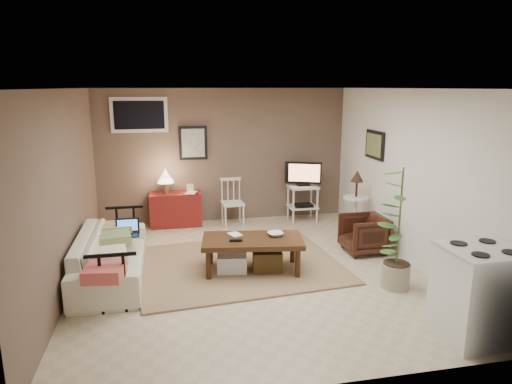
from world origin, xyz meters
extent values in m
plane|color=#C1B293|center=(0.00, 0.00, 0.00)|extent=(5.00, 5.00, 0.00)
cube|color=black|center=(-0.55, 2.48, 1.45)|extent=(0.50, 0.03, 0.60)
cube|color=black|center=(2.23, 1.05, 1.52)|extent=(0.03, 0.60, 0.45)
cube|color=silver|center=(-1.45, 2.48, 1.95)|extent=(0.96, 0.03, 0.60)
cube|color=#937455|center=(-0.13, 0.22, 0.01)|extent=(2.92, 2.42, 0.03)
cube|color=#3E2911|center=(0.02, -0.04, 0.44)|extent=(1.40, 0.87, 0.07)
cylinder|color=#3E2911|center=(-0.58, -0.20, 0.21)|extent=(0.07, 0.07, 0.42)
cylinder|color=#3E2911|center=(0.55, -0.37, 0.21)|extent=(0.07, 0.07, 0.42)
cylinder|color=#3E2911|center=(-0.50, 0.30, 0.21)|extent=(0.07, 0.07, 0.42)
cylinder|color=#3E2911|center=(0.63, 0.13, 0.21)|extent=(0.07, 0.07, 0.42)
cube|color=black|center=(-0.21, -0.11, 0.49)|extent=(0.17, 0.08, 0.02)
cube|color=#4E3B1C|center=(0.22, -0.07, 0.15)|extent=(0.43, 0.38, 0.29)
cube|color=silver|center=(-0.25, 0.00, 0.13)|extent=(0.43, 0.38, 0.24)
imported|color=silver|center=(-1.80, 0.16, 0.40)|extent=(0.60, 2.05, 0.80)
cube|color=black|center=(-1.60, 0.45, 0.46)|extent=(0.32, 0.22, 0.02)
cube|color=black|center=(-1.60, 0.57, 0.57)|extent=(0.32, 0.02, 0.20)
cube|color=#3685F3|center=(-1.60, 0.56, 0.57)|extent=(0.27, 0.00, 0.16)
cube|color=maroon|center=(-0.91, 2.29, 0.30)|extent=(0.90, 0.40, 0.60)
cylinder|color=#B88447|center=(-1.06, 2.25, 0.70)|extent=(0.10, 0.10, 0.20)
cone|color=beige|center=(-1.06, 2.25, 0.92)|extent=(0.30, 0.30, 0.24)
cube|color=tan|center=(-0.64, 2.31, 0.67)|extent=(0.12, 0.02, 0.15)
cube|color=silver|center=(0.09, 2.14, 0.39)|extent=(0.39, 0.39, 0.04)
cylinder|color=silver|center=(-0.06, 1.97, 0.19)|extent=(0.03, 0.03, 0.38)
cylinder|color=silver|center=(0.26, 1.98, 0.19)|extent=(0.03, 0.03, 0.38)
cylinder|color=silver|center=(-0.07, 2.29, 0.19)|extent=(0.03, 0.03, 0.38)
cylinder|color=silver|center=(0.25, 2.31, 0.19)|extent=(0.03, 0.03, 0.38)
cube|color=silver|center=(0.09, 2.31, 0.80)|extent=(0.38, 0.05, 0.05)
cube|color=silver|center=(1.40, 2.15, 0.64)|extent=(0.52, 0.42, 0.04)
cube|color=silver|center=(1.40, 2.15, 0.26)|extent=(0.52, 0.42, 0.03)
cylinder|color=silver|center=(1.17, 1.97, 0.33)|extent=(0.03, 0.03, 0.66)
cylinder|color=silver|center=(1.62, 1.97, 0.33)|extent=(0.03, 0.03, 0.66)
cylinder|color=silver|center=(1.17, 2.33, 0.33)|extent=(0.03, 0.03, 0.66)
cylinder|color=silver|center=(1.62, 2.33, 0.33)|extent=(0.03, 0.03, 0.66)
cube|color=black|center=(1.40, 2.15, 0.68)|extent=(0.23, 0.13, 0.03)
cube|color=black|center=(1.40, 2.15, 0.90)|extent=(0.63, 0.28, 0.39)
cube|color=#D17E51|center=(1.40, 2.15, 0.90)|extent=(0.53, 0.21, 0.32)
cube|color=black|center=(1.40, 2.10, 0.28)|extent=(0.33, 0.23, 0.09)
cylinder|color=silver|center=(1.97, 1.09, 0.02)|extent=(0.29, 0.29, 0.03)
cylinder|color=silver|center=(1.97, 1.09, 0.33)|extent=(0.06, 0.06, 0.62)
cylinder|color=silver|center=(1.97, 1.09, 0.65)|extent=(0.42, 0.42, 0.03)
cylinder|color=black|center=(1.97, 1.09, 0.81)|extent=(0.04, 0.04, 0.27)
cone|color=#321E14|center=(1.97, 1.09, 1.02)|extent=(0.21, 0.21, 0.19)
imported|color=black|center=(1.80, 0.37, 0.31)|extent=(0.56, 0.60, 0.62)
cylinder|color=#9E957D|center=(1.66, -0.86, 0.15)|extent=(0.34, 0.34, 0.31)
cylinder|color=#4C602D|center=(1.66, -0.86, 0.91)|extent=(0.02, 0.02, 1.20)
cube|color=silver|center=(1.87, -2.07, 0.45)|extent=(0.70, 0.65, 0.90)
cube|color=silver|center=(1.87, -2.07, 0.91)|extent=(0.72, 0.67, 0.03)
cylinder|color=black|center=(1.71, -2.23, 0.93)|extent=(0.16, 0.16, 0.01)
cylinder|color=black|center=(2.03, -2.23, 0.93)|extent=(0.16, 0.16, 0.01)
cylinder|color=black|center=(1.71, -1.91, 0.93)|extent=(0.16, 0.16, 0.01)
cylinder|color=black|center=(2.03, -1.91, 0.93)|extent=(0.16, 0.16, 0.01)
imported|color=#3E2911|center=(0.35, 0.00, 0.57)|extent=(0.21, 0.06, 0.21)
imported|color=#3E2911|center=(-0.25, 0.12, 0.57)|extent=(0.14, 0.06, 0.20)
imported|color=#3E2911|center=(-0.71, 2.22, 0.72)|extent=(0.17, 0.08, 0.24)
camera|label=1|loc=(-1.08, -5.64, 2.42)|focal=32.00mm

